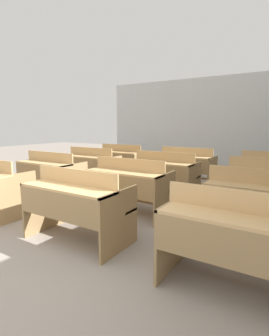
# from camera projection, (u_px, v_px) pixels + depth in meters

# --- Properties ---
(wall_back) EXTENTS (7.15, 0.06, 2.92)m
(wall_back) POSITION_uv_depth(u_px,v_px,m) (211.00, 125.00, 8.09)
(wall_back) COLOR silver
(wall_back) RESTS_ON ground_plane
(bench_front_center) EXTENTS (1.31, 0.73, 0.93)m
(bench_front_center) POSITION_uv_depth(u_px,v_px,m) (76.00, 203.00, 3.29)
(bench_front_center) COLOR olive
(bench_front_center) RESTS_ON ground_plane
(bench_front_right) EXTENTS (1.31, 0.73, 0.93)m
(bench_front_right) POSITION_uv_depth(u_px,v_px,m) (239.00, 239.00, 2.25)
(bench_front_right) COLOR #98794F
(bench_front_right) RESTS_ON ground_plane
(bench_second_left) EXTENTS (1.31, 0.73, 0.93)m
(bench_second_left) POSITION_uv_depth(u_px,v_px,m) (50.00, 173.00, 5.35)
(bench_second_left) COLOR #997A50
(bench_second_left) RESTS_ON ground_plane
(bench_second_center) EXTENTS (1.31, 0.73, 0.93)m
(bench_second_center) POSITION_uv_depth(u_px,v_px,m) (129.00, 185.00, 4.32)
(bench_second_center) COLOR olive
(bench_second_center) RESTS_ON ground_plane
(bench_second_right) EXTENTS (1.31, 0.73, 0.93)m
(bench_second_right) POSITION_uv_depth(u_px,v_px,m) (260.00, 203.00, 3.31)
(bench_second_right) COLOR olive
(bench_second_right) RESTS_ON ground_plane
(bench_third_left) EXTENTS (1.31, 0.73, 0.93)m
(bench_third_left) POSITION_uv_depth(u_px,v_px,m) (91.00, 165.00, 6.40)
(bench_third_left) COLOR #97794E
(bench_third_left) RESTS_ON ground_plane
(bench_third_center) EXTENTS (1.31, 0.73, 0.93)m
(bench_third_center) POSITION_uv_depth(u_px,v_px,m) (164.00, 173.00, 5.39)
(bench_third_center) COLOR olive
(bench_third_center) RESTS_ON ground_plane
(bench_third_right) EXTENTS (1.31, 0.73, 0.93)m
(bench_third_right) POSITION_uv_depth(u_px,v_px,m) (269.00, 184.00, 4.36)
(bench_third_right) COLOR #98794F
(bench_third_right) RESTS_ON ground_plane
(bench_back_left) EXTENTS (1.31, 0.73, 0.93)m
(bench_back_left) POSITION_uv_depth(u_px,v_px,m) (121.00, 160.00, 7.42)
(bench_back_left) COLOR olive
(bench_back_left) RESTS_ON ground_plane
(bench_back_center) EXTENTS (1.31, 0.73, 0.93)m
(bench_back_center) POSITION_uv_depth(u_px,v_px,m) (186.00, 165.00, 6.41)
(bench_back_center) COLOR #96784D
(bench_back_center) RESTS_ON ground_plane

